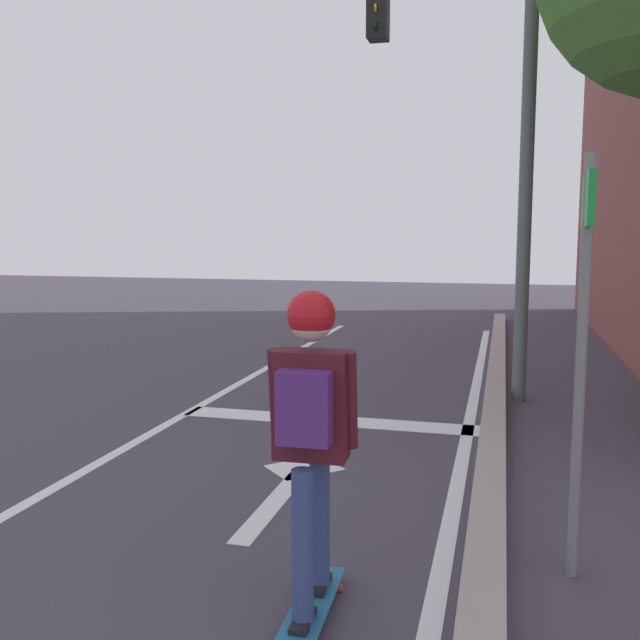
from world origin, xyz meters
name	(u,v)px	position (x,y,z in m)	size (l,w,h in m)	color
lane_line_center	(61,484)	(-0.15, 6.00, 0.00)	(0.12, 20.00, 0.01)	silver
lane_line_curbside	(450,524)	(2.92, 6.00, 0.00)	(0.12, 20.00, 0.01)	silver
stop_bar	(329,420)	(1.46, 8.41, 0.00)	(3.21, 0.40, 0.01)	silver
lane_arrow_stem	(272,504)	(1.62, 6.03, 0.00)	(0.16, 1.40, 0.01)	silver
lane_arrow_head	(304,467)	(1.62, 6.88, 0.00)	(0.56, 0.44, 0.01)	silver
curb_strip	(488,519)	(3.17, 6.00, 0.07)	(0.24, 24.00, 0.14)	#A0928F
skateboard	(312,606)	(2.31, 4.63, 0.06)	(0.24, 0.87, 0.07)	#215E8A
skater	(311,411)	(2.31, 4.62, 1.11)	(0.46, 0.61, 1.64)	navy
traffic_signal_mast	(464,102)	(2.71, 9.91, 3.52)	(3.59, 0.34, 5.25)	#54615A
street_sign_post	(583,308)	(3.66, 5.46, 1.58)	(0.06, 0.44, 2.43)	slate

